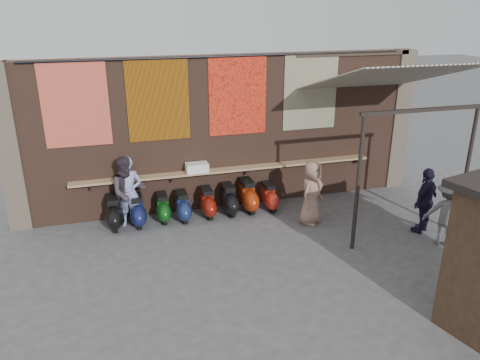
% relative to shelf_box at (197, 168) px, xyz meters
% --- Properties ---
extents(ground, '(70.00, 70.00, 0.00)m').
position_rel_shelf_box_xyz_m(ground, '(0.84, -2.30, -1.24)').
color(ground, '#474749').
rests_on(ground, ground).
extents(brick_wall, '(10.00, 0.40, 4.00)m').
position_rel_shelf_box_xyz_m(brick_wall, '(0.84, 0.40, 0.76)').
color(brick_wall, brown).
rests_on(brick_wall, ground).
extents(pier_left, '(0.50, 0.50, 4.00)m').
position_rel_shelf_box_xyz_m(pier_left, '(-4.36, 0.40, 0.76)').
color(pier_left, '#4C4238').
rests_on(pier_left, ground).
extents(pier_right, '(0.50, 0.50, 4.00)m').
position_rel_shelf_box_xyz_m(pier_right, '(6.04, 0.40, 0.76)').
color(pier_right, '#4C4238').
rests_on(pier_right, ground).
extents(eating_counter, '(8.00, 0.32, 0.05)m').
position_rel_shelf_box_xyz_m(eating_counter, '(0.84, 0.03, -0.14)').
color(eating_counter, '#9E7A51').
rests_on(eating_counter, brick_wall).
extents(shelf_box, '(0.57, 0.33, 0.24)m').
position_rel_shelf_box_xyz_m(shelf_box, '(0.00, 0.00, 0.00)').
color(shelf_box, white).
rests_on(shelf_box, eating_counter).
extents(tapestry_redgold, '(1.50, 0.02, 2.00)m').
position_rel_shelf_box_xyz_m(tapestry_redgold, '(-2.76, 0.18, 1.76)').
color(tapestry_redgold, '#9F173E').
rests_on(tapestry_redgold, brick_wall).
extents(tapestry_sun, '(1.50, 0.02, 2.00)m').
position_rel_shelf_box_xyz_m(tapestry_sun, '(-0.86, 0.18, 1.76)').
color(tapestry_sun, '#C86A0B').
rests_on(tapestry_sun, brick_wall).
extents(tapestry_orange, '(1.50, 0.02, 2.00)m').
position_rel_shelf_box_xyz_m(tapestry_orange, '(1.14, 0.18, 1.76)').
color(tapestry_orange, red).
rests_on(tapestry_orange, brick_wall).
extents(tapestry_multi, '(1.50, 0.02, 2.00)m').
position_rel_shelf_box_xyz_m(tapestry_multi, '(3.14, 0.18, 1.76)').
color(tapestry_multi, teal).
rests_on(tapestry_multi, brick_wall).
extents(hang_rail, '(9.50, 0.06, 0.06)m').
position_rel_shelf_box_xyz_m(hang_rail, '(0.84, 0.17, 2.74)').
color(hang_rail, black).
rests_on(hang_rail, brick_wall).
extents(scooter_stool_0, '(0.37, 0.83, 0.79)m').
position_rel_shelf_box_xyz_m(scooter_stool_0, '(-2.16, -0.32, -0.85)').
color(scooter_stool_0, black).
rests_on(scooter_stool_0, ground).
extents(scooter_stool_1, '(0.36, 0.81, 0.77)m').
position_rel_shelf_box_xyz_m(scooter_stool_1, '(-1.59, -0.33, -0.86)').
color(scooter_stool_1, '#151C4E').
rests_on(scooter_stool_1, ground).
extents(scooter_stool_2, '(0.33, 0.74, 0.70)m').
position_rel_shelf_box_xyz_m(scooter_stool_2, '(-0.96, -0.26, -0.90)').
color(scooter_stool_2, '#0F4D14').
rests_on(scooter_stool_2, ground).
extents(scooter_stool_3, '(0.35, 0.77, 0.73)m').
position_rel_shelf_box_xyz_m(scooter_stool_3, '(-0.47, -0.35, -0.88)').
color(scooter_stool_3, navy).
rests_on(scooter_stool_3, ground).
extents(scooter_stool_4, '(0.35, 0.78, 0.74)m').
position_rel_shelf_box_xyz_m(scooter_stool_4, '(0.18, -0.30, -0.87)').
color(scooter_stool_4, maroon).
rests_on(scooter_stool_4, ground).
extents(scooter_stool_5, '(0.37, 0.81, 0.77)m').
position_rel_shelf_box_xyz_m(scooter_stool_5, '(0.76, -0.30, -0.86)').
color(scooter_stool_5, black).
rests_on(scooter_stool_5, ground).
extents(scooter_stool_6, '(0.40, 0.88, 0.84)m').
position_rel_shelf_box_xyz_m(scooter_stool_6, '(1.29, -0.26, -0.83)').
color(scooter_stool_6, '#A52D0C').
rests_on(scooter_stool_6, ground).
extents(scooter_stool_7, '(0.33, 0.74, 0.71)m').
position_rel_shelf_box_xyz_m(scooter_stool_7, '(1.86, -0.33, -0.89)').
color(scooter_stool_7, '#AA2316').
rests_on(scooter_stool_7, ground).
extents(diner_left, '(0.75, 0.61, 1.78)m').
position_rel_shelf_box_xyz_m(diner_left, '(-1.75, -0.30, -0.36)').
color(diner_left, '#838EBF').
rests_on(diner_left, ground).
extents(diner_right, '(1.00, 0.85, 1.79)m').
position_rel_shelf_box_xyz_m(diner_right, '(-1.77, -0.30, -0.35)').
color(diner_right, '#342832').
rests_on(diner_right, ground).
extents(shopper_navy, '(1.03, 0.78, 1.62)m').
position_rel_shelf_box_xyz_m(shopper_navy, '(4.97, -2.61, -0.44)').
color(shopper_navy, black).
rests_on(shopper_navy, ground).
extents(shopper_grey, '(1.13, 1.09, 1.55)m').
position_rel_shelf_box_xyz_m(shopper_grey, '(5.03, -3.30, -0.47)').
color(shopper_grey, '#5A5B5F').
rests_on(shopper_grey, ground).
extents(shopper_tan, '(0.94, 0.90, 1.63)m').
position_rel_shelf_box_xyz_m(shopper_tan, '(2.57, -1.42, -0.43)').
color(shopper_tan, '#916B5C').
rests_on(shopper_tan, ground).
extents(stall_shelf, '(1.90, 0.56, 0.06)m').
position_rel_shelf_box_xyz_m(stall_shelf, '(4.08, -5.32, -0.33)').
color(stall_shelf, '#473321').
rests_on(stall_shelf, market_stall).
extents(awning_canvas, '(3.20, 3.28, 0.97)m').
position_rel_shelf_box_xyz_m(awning_canvas, '(4.34, -1.40, 2.31)').
color(awning_canvas, beige).
rests_on(awning_canvas, brick_wall).
extents(awning_ledger, '(3.30, 0.08, 0.12)m').
position_rel_shelf_box_xyz_m(awning_ledger, '(4.34, 0.19, 2.71)').
color(awning_ledger, '#33261C').
rests_on(awning_ledger, brick_wall).
extents(awning_header, '(3.00, 0.08, 0.08)m').
position_rel_shelf_box_xyz_m(awning_header, '(4.34, -2.90, 1.84)').
color(awning_header, black).
rests_on(awning_header, awning_post_left).
extents(awning_post_left, '(0.09, 0.09, 3.10)m').
position_rel_shelf_box_xyz_m(awning_post_left, '(2.94, -2.90, 0.31)').
color(awning_post_left, black).
rests_on(awning_post_left, ground).
extents(awning_post_right, '(0.09, 0.09, 3.10)m').
position_rel_shelf_box_xyz_m(awning_post_right, '(5.74, -2.90, 0.31)').
color(awning_post_right, black).
rests_on(awning_post_right, ground).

